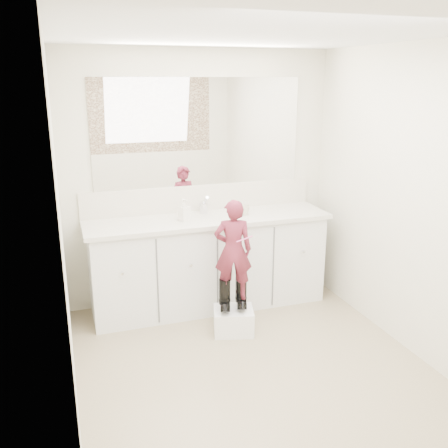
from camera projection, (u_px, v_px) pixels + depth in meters
name	position (u px, v px, depth m)	size (l,w,h in m)	color
floor	(256.00, 371.00, 3.77)	(3.00, 3.00, 0.00)	#837456
ceiling	(263.00, 33.00, 3.09)	(3.00, 3.00, 0.00)	white
wall_back	(200.00, 179.00, 4.80)	(2.60, 2.60, 0.00)	beige
wall_front	(398.00, 312.00, 2.07)	(2.60, 2.60, 0.00)	beige
wall_left	(62.00, 237.00, 3.04)	(3.00, 3.00, 0.00)	beige
wall_right	(416.00, 204.00, 3.83)	(3.00, 3.00, 0.00)	beige
vanity_cabinet	(209.00, 264.00, 4.77)	(2.20, 0.55, 0.85)	silver
countertop	(209.00, 219.00, 4.63)	(2.28, 0.58, 0.04)	beige
backsplash	(200.00, 198.00, 4.84)	(2.28, 0.03, 0.25)	beige
mirror	(199.00, 133.00, 4.66)	(2.00, 0.02, 1.00)	white
dot_panel	(408.00, 206.00, 1.95)	(2.00, 0.01, 1.20)	#472819
faucet	(204.00, 208.00, 4.76)	(0.08, 0.08, 0.10)	silver
cup	(245.00, 210.00, 4.69)	(0.10, 0.10, 0.09)	beige
soap_bottle	(184.00, 210.00, 4.50)	(0.09, 0.09, 0.20)	silver
step_stool	(233.00, 321.00, 4.33)	(0.34, 0.28, 0.22)	white
boot_left	(225.00, 295.00, 4.25)	(0.10, 0.19, 0.28)	black
boot_right	(241.00, 292.00, 4.30)	(0.10, 0.19, 0.28)	black
toddler	(233.00, 250.00, 4.16)	(0.32, 0.21, 0.87)	#A7334B
toothbrush	(244.00, 239.00, 4.08)	(0.01, 0.01, 0.14)	pink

